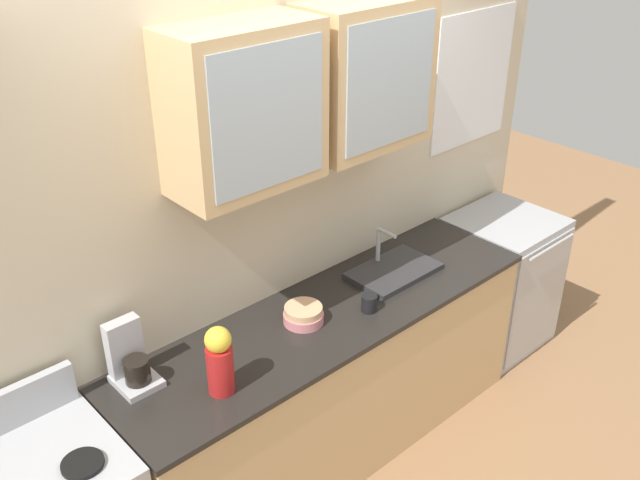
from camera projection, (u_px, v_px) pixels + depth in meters
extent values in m
plane|color=#936B47|center=(329.00, 445.00, 3.96)|extent=(10.00, 10.00, 0.00)
cube|color=beige|center=(280.00, 202.00, 3.54)|extent=(3.81, 0.10, 2.72)
cube|color=tan|center=(243.00, 108.00, 2.90)|extent=(0.65, 0.33, 0.68)
cube|color=#9EADB7|center=(269.00, 118.00, 2.79)|extent=(0.55, 0.01, 0.58)
cube|color=tan|center=(364.00, 75.00, 3.31)|extent=(0.65, 0.33, 0.68)
cube|color=#9EADB7|center=(391.00, 83.00, 3.21)|extent=(0.55, 0.01, 0.58)
cube|color=white|center=(473.00, 79.00, 4.17)|extent=(0.69, 0.01, 0.78)
cube|color=tan|center=(330.00, 385.00, 3.75)|extent=(2.33, 0.62, 0.86)
cube|color=black|center=(330.00, 315.00, 3.54)|extent=(2.35, 0.64, 0.03)
cube|color=#ADAFB5|center=(0.00, 413.00, 2.78)|extent=(0.60, 0.04, 0.18)
cylinder|color=black|center=(83.00, 464.00, 2.65)|extent=(0.16, 0.16, 0.02)
cube|color=#2D2D30|center=(394.00, 271.00, 3.85)|extent=(0.48, 0.30, 0.03)
cylinder|color=#ADAFB5|center=(378.00, 245.00, 3.87)|extent=(0.02, 0.02, 0.19)
cylinder|color=#ADAFB5|center=(387.00, 233.00, 3.79)|extent=(0.02, 0.12, 0.02)
cylinder|color=#D87F84|center=(303.00, 318.00, 3.45)|extent=(0.20, 0.20, 0.05)
cylinder|color=#E0AD7F|center=(303.00, 311.00, 3.43)|extent=(0.18, 0.18, 0.05)
cylinder|color=#B21E1E|center=(220.00, 370.00, 2.97)|extent=(0.11, 0.11, 0.22)
sphere|color=yellow|center=(218.00, 340.00, 2.90)|extent=(0.11, 0.11, 0.11)
cylinder|color=black|center=(369.00, 303.00, 3.53)|extent=(0.08, 0.08, 0.09)
torus|color=black|center=(376.00, 299.00, 3.55)|extent=(0.05, 0.01, 0.05)
cube|color=#ADAFB5|center=(499.00, 281.00, 4.63)|extent=(0.61, 0.58, 0.89)
cube|color=#ADAFB5|center=(539.00, 299.00, 4.44)|extent=(0.58, 0.01, 0.80)
cylinder|color=#ADAFB5|center=(552.00, 247.00, 4.23)|extent=(0.46, 0.02, 0.02)
cube|color=#B7B7BC|center=(137.00, 381.00, 3.06)|extent=(0.17, 0.20, 0.03)
cylinder|color=black|center=(137.00, 370.00, 3.01)|extent=(0.11, 0.11, 0.11)
cube|color=#B7B7BC|center=(124.00, 346.00, 3.03)|extent=(0.15, 0.06, 0.26)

